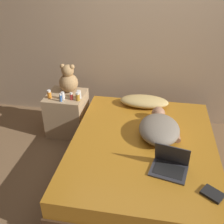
{
  "coord_description": "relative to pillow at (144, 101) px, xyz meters",
  "views": [
    {
      "loc": [
        0.06,
        -2.19,
        2.08
      ],
      "look_at": [
        -0.37,
        0.24,
        0.62
      ],
      "focal_mm": 42.0,
      "sensor_mm": 36.0,
      "label": 1
    }
  ],
  "objects": [
    {
      "name": "wall_back",
      "position": [
        0.05,
        0.46,
        0.8
      ],
      "size": [
        8.0,
        0.06,
        2.6
      ],
      "color": "tan",
      "rests_on": "ground_plane"
    },
    {
      "name": "teddy_bear",
      "position": [
        -0.99,
        0.02,
        0.21
      ],
      "size": [
        0.24,
        0.24,
        0.38
      ],
      "color": "tan",
      "rests_on": "nightstand"
    },
    {
      "name": "bottle_blue",
      "position": [
        -1.01,
        -0.27,
        0.1
      ],
      "size": [
        0.03,
        0.03,
        0.1
      ],
      "color": "#3866B2",
      "rests_on": "nightstand"
    },
    {
      "name": "bottle_white",
      "position": [
        -1.0,
        -0.21,
        0.1
      ],
      "size": [
        0.05,
        0.05,
        0.09
      ],
      "color": "white",
      "rests_on": "nightstand"
    },
    {
      "name": "person_lying",
      "position": [
        0.2,
        -0.61,
        0.03
      ],
      "size": [
        0.45,
        0.71,
        0.19
      ],
      "rotation": [
        0.0,
        0.0,
        0.05
      ],
      "color": "gray",
      "rests_on": "bed"
    },
    {
      "name": "bottle_orange",
      "position": [
        -1.18,
        -0.21,
        0.1
      ],
      "size": [
        0.05,
        0.05,
        0.11
      ],
      "color": "orange",
      "rests_on": "nightstand"
    },
    {
      "name": "bottle_red",
      "position": [
        -0.89,
        -0.2,
        0.1
      ],
      "size": [
        0.04,
        0.04,
        0.09
      ],
      "color": "#B72D2D",
      "rests_on": "nightstand"
    },
    {
      "name": "book",
      "position": [
        0.64,
        -1.37,
        -0.05
      ],
      "size": [
        0.2,
        0.19,
        0.02
      ],
      "rotation": [
        0.0,
        0.0,
        -0.63
      ],
      "color": "black",
      "rests_on": "bed"
    },
    {
      "name": "pillow",
      "position": [
        0.0,
        0.0,
        0.0
      ],
      "size": [
        0.61,
        0.29,
        0.13
      ],
      "color": "tan",
      "rests_on": "bed"
    },
    {
      "name": "nightstand",
      "position": [
        -1.01,
        -0.09,
        -0.22
      ],
      "size": [
        0.49,
        0.48,
        0.55
      ],
      "color": "tan",
      "rests_on": "ground_plane"
    },
    {
      "name": "bed",
      "position": [
        0.05,
        -0.76,
        -0.28
      ],
      "size": [
        1.51,
        1.88,
        0.44
      ],
      "color": "#4C331E",
      "rests_on": "ground_plane"
    },
    {
      "name": "laptop",
      "position": [
        0.31,
        -1.13,
        -0.01
      ],
      "size": [
        0.36,
        0.31,
        0.25
      ],
      "rotation": [
        0.0,
        0.0,
        -0.22
      ],
      "color": "#333338",
      "rests_on": "bed"
    },
    {
      "name": "ground_plane",
      "position": [
        0.05,
        -0.76,
        -0.5
      ],
      "size": [
        12.0,
        12.0,
        0.0
      ],
      "primitive_type": "plane",
      "color": "brown"
    },
    {
      "name": "bottle_clear",
      "position": [
        -0.81,
        -0.15,
        0.1
      ],
      "size": [
        0.05,
        0.05,
        0.1
      ],
      "color": "silver",
      "rests_on": "nightstand"
    },
    {
      "name": "bottle_amber",
      "position": [
        -0.81,
        -0.21,
        0.1
      ],
      "size": [
        0.05,
        0.05,
        0.11
      ],
      "color": "gold",
      "rests_on": "nightstand"
    }
  ]
}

